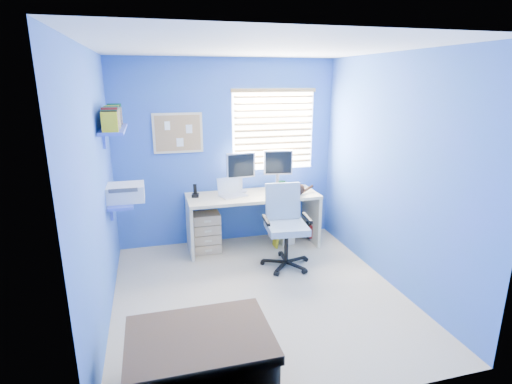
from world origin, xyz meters
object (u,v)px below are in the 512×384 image
object	(u,v)px
desk	(253,221)
office_chair	(285,236)
cat	(288,189)
laptop	(233,188)
tower_pc	(281,225)

from	to	relation	value
desk	office_chair	xyz separation A→B (m)	(0.24, -0.65, 0.00)
desk	cat	world-z (taller)	cat
laptop	tower_pc	bearing A→B (deg)	-7.38
cat	office_chair	distance (m)	0.71
laptop	cat	distance (m)	0.73
desk	tower_pc	xyz separation A→B (m)	(0.44, 0.10, -0.14)
cat	tower_pc	distance (m)	0.65
tower_pc	office_chair	bearing A→B (deg)	-116.55
cat	tower_pc	bearing A→B (deg)	85.70
desk	office_chair	distance (m)	0.70
laptop	tower_pc	world-z (taller)	laptop
desk	laptop	xyz separation A→B (m)	(-0.27, -0.01, 0.48)
tower_pc	cat	bearing A→B (deg)	-101.72
laptop	tower_pc	size ratio (longest dim) A/B	0.73
laptop	office_chair	size ratio (longest dim) A/B	0.33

